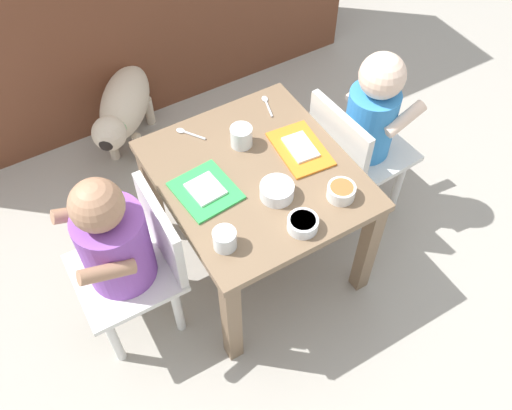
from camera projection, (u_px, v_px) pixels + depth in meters
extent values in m
plane|color=#9E998E|center=(256.00, 255.00, 1.94)|extent=(7.00, 7.00, 0.00)
cube|color=#7A6047|center=(256.00, 175.00, 1.61)|extent=(0.53, 0.59, 0.03)
cube|color=#7A6047|center=(232.00, 321.00, 1.56)|extent=(0.04, 0.04, 0.41)
cube|color=#7A6047|center=(367.00, 249.00, 1.71)|extent=(0.04, 0.04, 0.41)
cube|color=#7A6047|center=(153.00, 193.00, 1.85)|extent=(0.04, 0.04, 0.41)
cube|color=#7A6047|center=(275.00, 141.00, 1.99)|extent=(0.04, 0.04, 0.41)
cube|color=silver|center=(125.00, 273.00, 1.59)|extent=(0.28, 0.28, 0.02)
cube|color=silver|center=(161.00, 230.00, 1.54)|extent=(0.03, 0.27, 0.22)
cylinder|color=purple|center=(116.00, 247.00, 1.49)|extent=(0.19, 0.19, 0.25)
sphere|color=#A87A5B|center=(97.00, 205.00, 1.34)|extent=(0.14, 0.14, 0.14)
cylinder|color=silver|center=(90.00, 286.00, 1.72)|extent=(0.03, 0.03, 0.25)
cylinder|color=silver|center=(114.00, 339.00, 1.61)|extent=(0.03, 0.03, 0.25)
cylinder|color=silver|center=(151.00, 258.00, 1.78)|extent=(0.03, 0.03, 0.25)
cylinder|color=silver|center=(177.00, 308.00, 1.67)|extent=(0.03, 0.03, 0.25)
cylinder|color=#A87A5B|center=(79.00, 213.00, 1.48)|extent=(0.15, 0.04, 0.09)
cylinder|color=#A87A5B|center=(107.00, 272.00, 1.37)|extent=(0.15, 0.04, 0.09)
cube|color=silver|center=(364.00, 151.00, 1.88)|extent=(0.30, 0.30, 0.02)
cube|color=silver|center=(338.00, 141.00, 1.75)|extent=(0.04, 0.27, 0.22)
cylinder|color=#388CD8|center=(370.00, 123.00, 1.78)|extent=(0.16, 0.16, 0.24)
sphere|color=beige|center=(382.00, 76.00, 1.64)|extent=(0.14, 0.14, 0.14)
cylinder|color=silver|center=(398.00, 183.00, 1.97)|extent=(0.03, 0.03, 0.25)
cylinder|color=silver|center=(361.00, 149.00, 2.08)|extent=(0.03, 0.03, 0.25)
cylinder|color=silver|center=(355.00, 208.00, 1.91)|extent=(0.03, 0.03, 0.25)
cylinder|color=silver|center=(318.00, 172.00, 2.01)|extent=(0.03, 0.03, 0.25)
cylinder|color=beige|center=(405.00, 119.00, 1.71)|extent=(0.15, 0.05, 0.09)
cylinder|color=beige|center=(366.00, 87.00, 1.80)|extent=(0.15, 0.05, 0.09)
ellipsoid|color=beige|center=(125.00, 102.00, 2.13)|extent=(0.36, 0.41, 0.17)
sphere|color=beige|center=(109.00, 133.00, 1.96)|extent=(0.12, 0.12, 0.12)
sphere|color=black|center=(107.00, 143.00, 1.94)|extent=(0.06, 0.06, 0.06)
torus|color=green|center=(112.00, 129.00, 1.99)|extent=(0.10, 0.08, 0.10)
sphere|color=beige|center=(134.00, 64.00, 2.21)|extent=(0.05, 0.05, 0.05)
cylinder|color=beige|center=(113.00, 146.00, 2.17)|extent=(0.04, 0.04, 0.13)
cylinder|color=beige|center=(139.00, 148.00, 2.17)|extent=(0.04, 0.04, 0.13)
cylinder|color=beige|center=(125.00, 109.00, 2.30)|extent=(0.04, 0.04, 0.13)
cylinder|color=beige|center=(149.00, 111.00, 2.30)|extent=(0.04, 0.04, 0.13)
cube|color=green|center=(206.00, 191.00, 1.55)|extent=(0.17, 0.19, 0.01)
cube|color=white|center=(205.00, 189.00, 1.55)|extent=(0.09, 0.10, 0.01)
cube|color=orange|center=(300.00, 149.00, 1.65)|extent=(0.15, 0.21, 0.01)
cube|color=white|center=(300.00, 147.00, 1.64)|extent=(0.08, 0.12, 0.01)
cylinder|color=white|center=(225.00, 239.00, 1.42)|extent=(0.06, 0.06, 0.06)
cylinder|color=silver|center=(225.00, 242.00, 1.43)|extent=(0.05, 0.05, 0.03)
cylinder|color=white|center=(241.00, 136.00, 1.64)|extent=(0.07, 0.07, 0.06)
cylinder|color=silver|center=(241.00, 141.00, 1.66)|extent=(0.06, 0.06, 0.03)
cylinder|color=white|center=(303.00, 224.00, 1.47)|extent=(0.08, 0.08, 0.04)
cylinder|color=gold|center=(303.00, 220.00, 1.45)|extent=(0.07, 0.07, 0.01)
cylinder|color=white|center=(277.00, 191.00, 1.53)|extent=(0.09, 0.09, 0.04)
cylinder|color=#4C8C33|center=(277.00, 187.00, 1.52)|extent=(0.08, 0.08, 0.01)
cylinder|color=white|center=(341.00, 192.00, 1.53)|extent=(0.08, 0.08, 0.04)
cylinder|color=#B26633|center=(342.00, 188.00, 1.52)|extent=(0.06, 0.06, 0.01)
cylinder|color=silver|center=(269.00, 109.00, 1.76)|extent=(0.03, 0.07, 0.01)
ellipsoid|color=silver|center=(265.00, 99.00, 1.79)|extent=(0.03, 0.03, 0.01)
cylinder|color=silver|center=(194.00, 135.00, 1.69)|extent=(0.05, 0.07, 0.01)
ellipsoid|color=silver|center=(181.00, 130.00, 1.70)|extent=(0.03, 0.03, 0.01)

